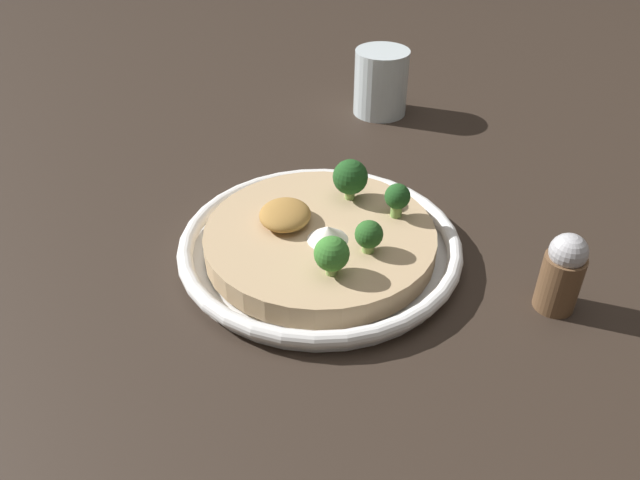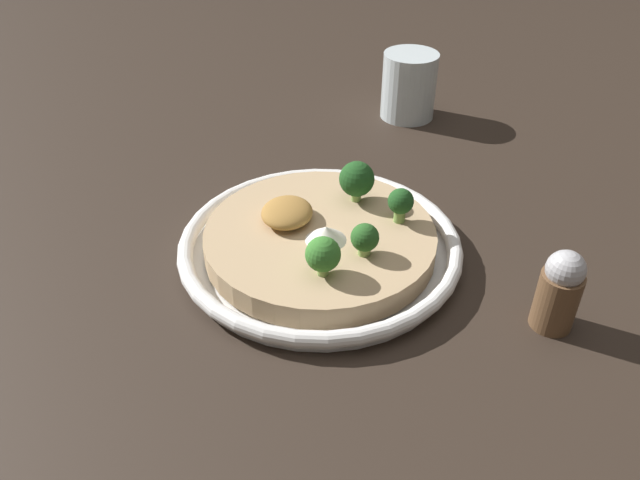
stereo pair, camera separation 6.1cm
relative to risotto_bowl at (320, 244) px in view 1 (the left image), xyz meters
The scene contains 10 objects.
ground_plane 0.02m from the risotto_bowl, ahead, with size 6.00×6.00×0.00m, color #2D231C.
risotto_bowl is the anchor object (origin of this frame).
cheese_sprinkle 0.03m from the risotto_bowl, 152.12° to the right, with size 0.04×0.04×0.02m.
crispy_onion_garnish 0.05m from the risotto_bowl, 70.91° to the left, with size 0.06×0.05×0.02m.
broccoli_right 0.08m from the risotto_bowl, 26.16° to the right, with size 0.04×0.04×0.05m.
broccoli_front_left 0.08m from the risotto_bowl, 169.28° to the right, with size 0.03×0.03×0.04m.
broccoli_front_right 0.10m from the risotto_bowl, 69.95° to the right, with size 0.03×0.03×0.04m.
broccoli_front 0.07m from the risotto_bowl, 124.18° to the right, with size 0.03×0.03×0.03m.
drinking_glass 0.37m from the risotto_bowl, 12.27° to the right, with size 0.08×0.08×0.10m.
pepper_shaker 0.24m from the risotto_bowl, 107.41° to the right, with size 0.04×0.04×0.08m.
Camera 1 is at (-0.53, -0.02, 0.41)m, focal length 35.00 mm.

